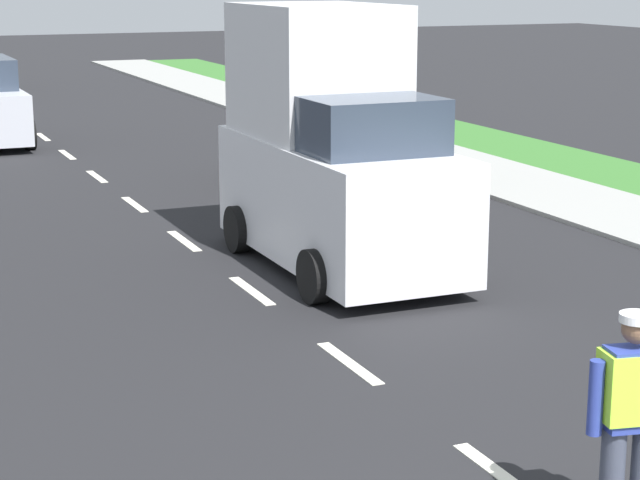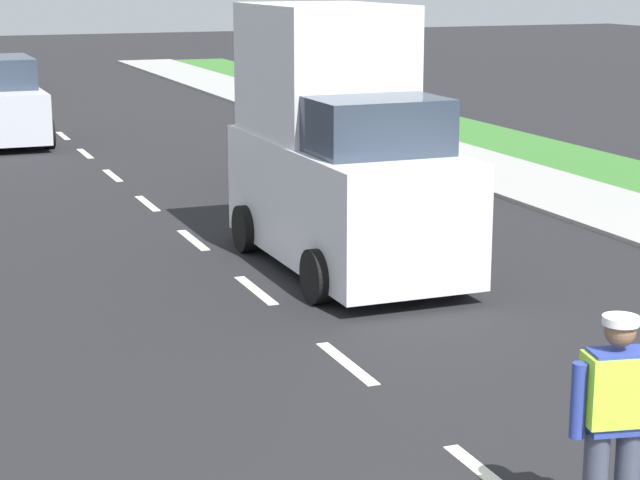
# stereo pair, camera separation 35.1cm
# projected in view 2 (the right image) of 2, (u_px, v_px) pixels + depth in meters

# --- Properties ---
(ground_plane) EXTENTS (96.00, 96.00, 0.00)m
(ground_plane) POSITION_uv_depth(u_px,v_px,m) (83.00, 152.00, 25.83)
(ground_plane) COLOR black
(lane_center_line) EXTENTS (0.14, 46.40, 0.01)m
(lane_center_line) POSITION_uv_depth(u_px,v_px,m) (53.00, 128.00, 29.63)
(lane_center_line) COLOR silver
(lane_center_line) RESTS_ON ground
(road_worker) EXTENTS (0.77, 0.37, 1.67)m
(road_worker) POSITION_uv_depth(u_px,v_px,m) (618.00, 416.00, 8.12)
(road_worker) COLOR #383D4C
(road_worker) RESTS_ON ground
(delivery_truck) EXTENTS (2.16, 4.60, 3.54)m
(delivery_truck) POSITION_uv_depth(u_px,v_px,m) (340.00, 150.00, 15.62)
(delivery_truck) COLOR silver
(delivery_truck) RESTS_ON ground
(car_parked_far) EXTENTS (1.90, 4.03, 2.08)m
(car_parked_far) POSITION_uv_depth(u_px,v_px,m) (340.00, 134.00, 21.73)
(car_parked_far) COLOR gray
(car_parked_far) RESTS_ON ground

